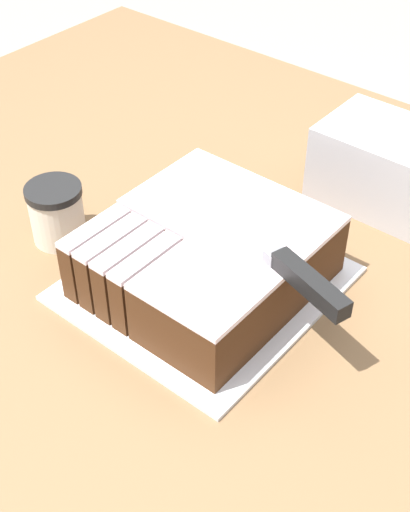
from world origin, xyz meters
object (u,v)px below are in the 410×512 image
cake (208,256)px  storage_box (384,166)px  knife (291,269)px  coffee_cup (57,213)px  cake_board (205,283)px

cake → storage_box: (0.08, 0.31, 0.01)m
knife → cake: bearing=13.6°
coffee_cup → cake: bearing=14.2°
cake_board → knife: size_ratio=1.05×
cake → cake_board: bearing=-131.9°
cake_board → cake: (0.00, 0.00, 0.05)m
cake_board → knife: bearing=-1.5°
knife → coffee_cup: 0.36m
coffee_cup → cake_board: bearing=13.7°
knife → storage_box: size_ratio=1.65×
knife → storage_box: same height
coffee_cup → knife: bearing=8.2°
coffee_cup → storage_box: (0.30, 0.37, 0.01)m
cake_board → coffee_cup: size_ratio=3.70×
cake → coffee_cup: cake is taller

